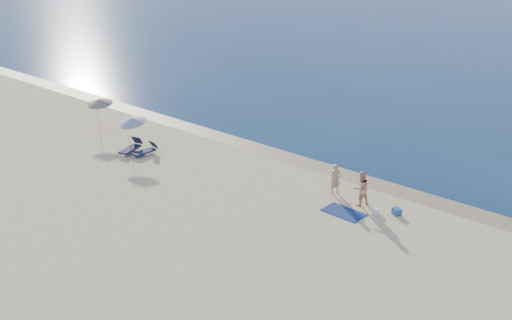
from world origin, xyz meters
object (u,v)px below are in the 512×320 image
Objects in this scene: blue_cooler at (397,211)px; umbrella_near at (132,120)px; person_right at (361,188)px; person_left at (336,179)px.

umbrella_near is (-15.88, -2.43, 1.68)m from blue_cooler.
blue_cooler is at bearing 16.03° from umbrella_near.
umbrella_near is (-14.01, -2.24, 0.97)m from person_right.
person_right is 14.22m from umbrella_near.
blue_cooler is 0.20× the size of umbrella_near.
person_left is 12.68m from umbrella_near.
person_left is at bearing -72.24° from person_right.
umbrella_near reaches higher than blue_cooler.
person_right is at bearing -73.61° from person_left.
umbrella_near is (-12.37, -2.54, 1.06)m from person_left.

